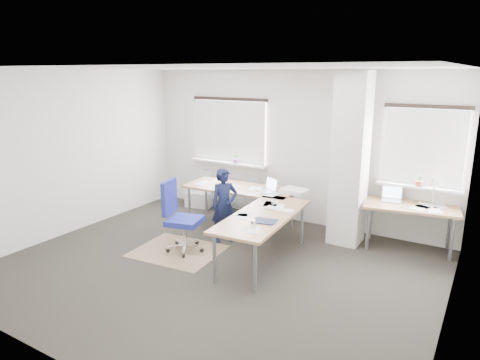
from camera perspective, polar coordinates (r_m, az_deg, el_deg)
The scene contains 8 objects.
ground at distance 6.33m, azimuth -3.37°, elevation -11.57°, with size 6.00×6.00×0.00m, color black.
room_shell at distance 6.07m, azimuth 0.25°, elevation 4.69°, with size 6.04×5.04×2.82m.
floor_mat at distance 6.92m, azimuth -8.30°, elevation -9.34°, with size 1.30×1.10×0.01m, color brown.
white_crate at distance 9.04m, azimuth -5.41°, elevation -2.53°, with size 0.52×0.37×0.31m, color white.
desk_main at distance 6.99m, azimuth 1.81°, elevation -2.93°, with size 2.58×2.62×0.96m.
desk_side at distance 7.21m, azimuth 21.82°, elevation -3.48°, with size 1.50×0.93×1.22m.
task_chair at distance 6.83m, azimuth -7.69°, elevation -6.82°, with size 0.63×0.61×1.13m.
person at distance 7.02m, azimuth -2.09°, elevation -3.45°, with size 0.45×0.30×1.24m, color black.
Camera 1 is at (3.25, -4.68, 2.75)m, focal length 32.00 mm.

